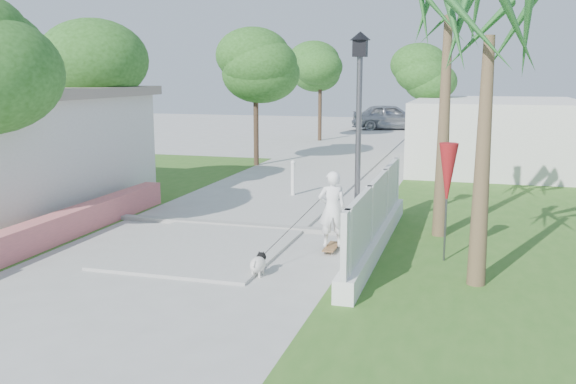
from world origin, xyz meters
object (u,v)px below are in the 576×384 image
(patio_umbrella, at_px, (448,175))
(skateboarder, at_px, (303,221))
(street_lamp, at_px, (358,130))
(dog, at_px, (258,263))
(bollard, at_px, (293,177))
(parked_car, at_px, (391,117))

(patio_umbrella, relative_size, skateboarder, 1.04)
(street_lamp, relative_size, patio_umbrella, 1.93)
(patio_umbrella, relative_size, dog, 3.85)
(street_lamp, xyz_separation_m, bollard, (-2.70, 4.50, -1.84))
(bollard, height_order, dog, bollard)
(patio_umbrella, bearing_deg, parked_car, 99.24)
(street_lamp, xyz_separation_m, patio_umbrella, (1.90, -1.00, -0.74))
(street_lamp, relative_size, dog, 7.44)
(dog, relative_size, parked_car, 0.12)
(patio_umbrella, distance_m, dog, 3.96)
(bollard, bearing_deg, dog, -79.02)
(dog, distance_m, parked_car, 30.79)
(bollard, bearing_deg, street_lamp, -59.04)
(street_lamp, relative_size, parked_car, 0.90)
(bollard, distance_m, skateboarder, 6.34)
(skateboarder, bearing_deg, bollard, -91.00)
(skateboarder, distance_m, parked_car, 29.51)
(bollard, relative_size, parked_car, 0.22)
(street_lamp, height_order, dog, street_lamp)
(parked_car, bearing_deg, skateboarder, 171.71)
(bollard, height_order, patio_umbrella, patio_umbrella)
(bollard, bearing_deg, parked_car, 90.25)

